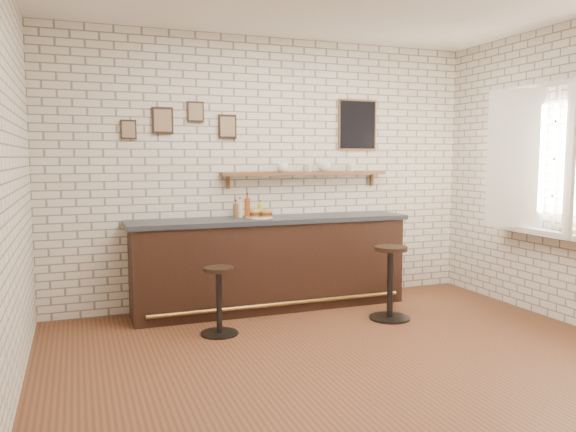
% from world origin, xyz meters
% --- Properties ---
extents(ground, '(5.00, 5.00, 0.00)m').
position_xyz_m(ground, '(0.00, 0.00, 0.00)').
color(ground, brown).
rests_on(ground, ground).
extents(bar_counter, '(3.10, 0.65, 1.01)m').
position_xyz_m(bar_counter, '(-0.09, 1.70, 0.51)').
color(bar_counter, black).
rests_on(bar_counter, ground).
extents(sandwich_plate, '(0.28, 0.28, 0.01)m').
position_xyz_m(sandwich_plate, '(-0.23, 1.67, 1.02)').
color(sandwich_plate, white).
rests_on(sandwich_plate, bar_counter).
extents(ciabatta_sandwich, '(0.28, 0.21, 0.08)m').
position_xyz_m(ciabatta_sandwich, '(-0.22, 1.67, 1.06)').
color(ciabatta_sandwich, '#B18849').
rests_on(ciabatta_sandwich, sandwich_plate).
extents(potato_chips, '(0.25, 0.18, 0.00)m').
position_xyz_m(potato_chips, '(-0.24, 1.68, 1.02)').
color(potato_chips, gold).
rests_on(potato_chips, sandwich_plate).
extents(bitters_bottle_brown, '(0.06, 0.06, 0.19)m').
position_xyz_m(bitters_bottle_brown, '(-0.45, 1.85, 1.09)').
color(bitters_bottle_brown, brown).
rests_on(bitters_bottle_brown, bar_counter).
extents(bitters_bottle_white, '(0.06, 0.06, 0.22)m').
position_xyz_m(bitters_bottle_white, '(-0.40, 1.85, 1.10)').
color(bitters_bottle_white, silver).
rests_on(bitters_bottle_white, bar_counter).
extents(bitters_bottle_amber, '(0.06, 0.06, 0.26)m').
position_xyz_m(bitters_bottle_amber, '(-0.32, 1.85, 1.12)').
color(bitters_bottle_amber, '#983F18').
rests_on(bitters_bottle_amber, bar_counter).
extents(condiment_bottle_yellow, '(0.06, 0.06, 0.18)m').
position_xyz_m(condiment_bottle_yellow, '(-0.17, 1.85, 1.09)').
color(condiment_bottle_yellow, gold).
rests_on(condiment_bottle_yellow, bar_counter).
extents(bar_stool_left, '(0.36, 0.36, 0.64)m').
position_xyz_m(bar_stool_left, '(-0.86, 0.98, 0.34)').
color(bar_stool_left, black).
rests_on(bar_stool_left, ground).
extents(bar_stool_right, '(0.42, 0.42, 0.76)m').
position_xyz_m(bar_stool_right, '(0.91, 0.86, 0.41)').
color(bar_stool_right, black).
rests_on(bar_stool_right, ground).
extents(wall_shelf, '(2.00, 0.18, 0.18)m').
position_xyz_m(wall_shelf, '(0.40, 1.90, 1.48)').
color(wall_shelf, brown).
rests_on(wall_shelf, ground).
extents(shelf_cup_a, '(0.15, 0.15, 0.10)m').
position_xyz_m(shelf_cup_a, '(0.12, 1.90, 1.55)').
color(shelf_cup_a, white).
rests_on(shelf_cup_a, wall_shelf).
extents(shelf_cup_b, '(0.13, 0.13, 0.09)m').
position_xyz_m(shelf_cup_b, '(0.44, 1.90, 1.54)').
color(shelf_cup_b, white).
rests_on(shelf_cup_b, wall_shelf).
extents(shelf_cup_c, '(0.18, 0.18, 0.11)m').
position_xyz_m(shelf_cup_c, '(0.64, 1.90, 1.55)').
color(shelf_cup_c, white).
rests_on(shelf_cup_c, wall_shelf).
extents(shelf_cup_d, '(0.12, 0.12, 0.09)m').
position_xyz_m(shelf_cup_d, '(0.99, 1.90, 1.54)').
color(shelf_cup_d, white).
rests_on(shelf_cup_d, wall_shelf).
extents(back_wall_decor, '(2.96, 0.02, 0.56)m').
position_xyz_m(back_wall_decor, '(0.23, 1.98, 2.05)').
color(back_wall_decor, black).
rests_on(back_wall_decor, ground).
extents(window_sill, '(0.20, 1.35, 0.06)m').
position_xyz_m(window_sill, '(2.40, 0.30, 0.90)').
color(window_sill, white).
rests_on(window_sill, ground).
extents(casement_window, '(0.40, 1.30, 1.56)m').
position_xyz_m(casement_window, '(2.36, 0.30, 1.65)').
color(casement_window, white).
rests_on(casement_window, ground).
extents(book_lower, '(0.21, 0.25, 0.02)m').
position_xyz_m(book_lower, '(2.38, 0.05, 0.94)').
color(book_lower, tan).
rests_on(book_lower, window_sill).
extents(book_upper, '(0.22, 0.26, 0.02)m').
position_xyz_m(book_upper, '(2.38, 0.07, 0.96)').
color(book_upper, tan).
rests_on(book_upper, book_lower).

